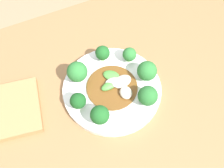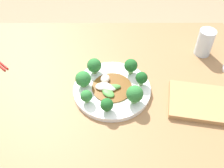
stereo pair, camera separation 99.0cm
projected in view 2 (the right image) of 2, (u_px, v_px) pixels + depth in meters
name	position (u px, v px, depth m)	size (l,w,h in m)	color
table	(102.00, 137.00, 1.26)	(1.17, 0.82, 0.75)	olive
plate	(112.00, 89.00, 0.96)	(0.28, 0.28, 0.02)	white
broccoli_east	(83.00, 79.00, 0.93)	(0.06, 0.06, 0.06)	#7AAD5B
broccoli_northeast	(86.00, 96.00, 0.88)	(0.04, 0.04, 0.05)	#89B76B
broccoli_north	(107.00, 105.00, 0.86)	(0.04, 0.04, 0.05)	#7AAD5B
broccoli_southwest	(131.00, 66.00, 0.98)	(0.05, 0.05, 0.06)	#7AAD5B
broccoli_southeast	(94.00, 66.00, 0.98)	(0.05, 0.05, 0.06)	#7AAD5B
broccoli_northwest	(135.00, 94.00, 0.88)	(0.06, 0.06, 0.07)	#70A356
broccoli_west	(142.00, 78.00, 0.94)	(0.04, 0.04, 0.06)	#70A356
stirfry_center	(109.00, 87.00, 0.95)	(0.15, 0.15, 0.02)	brown
drinking_glass	(205.00, 42.00, 1.07)	(0.07, 0.07, 0.11)	silver
cutting_board	(203.00, 103.00, 0.91)	(0.26, 0.20, 0.02)	#AD7F4C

